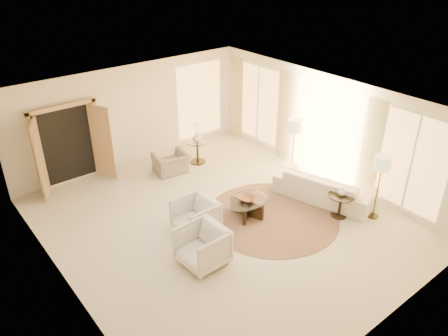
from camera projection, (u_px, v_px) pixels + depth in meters
room at (221, 168)px, 9.35m from camera, size 7.04×8.04×2.83m
windows_right at (323, 129)px, 11.34m from camera, size 0.10×6.40×2.40m
window_back_corner at (200, 100)px, 13.36m from camera, size 1.70×0.10×2.40m
curtains_right at (296, 121)px, 11.96m from camera, size 0.06×5.20×2.60m
french_doors at (69, 146)px, 11.08m from camera, size 1.95×0.66×2.16m
area_rug at (272, 216)px, 10.18m from camera, size 3.83×3.83×0.01m
sofa at (324, 187)px, 10.72m from camera, size 1.58×2.57×0.70m
armchair_left at (196, 215)px, 9.48m from camera, size 0.79×0.84×0.86m
armchair_right at (202, 245)px, 8.55m from camera, size 0.83×0.89×0.89m
accent_chair at (171, 160)px, 11.92m from camera, size 0.96×0.70×0.77m
coffee_table at (247, 206)px, 10.11m from camera, size 1.38×1.38×0.42m
end_table at (340, 202)px, 10.03m from camera, size 0.60×0.60×0.57m
side_table at (197, 150)px, 12.45m from camera, size 0.57×0.57×0.66m
floor_lamp_near at (295, 128)px, 11.35m from camera, size 0.39×0.39×1.62m
floor_lamp_far at (382, 166)px, 9.57m from camera, size 0.38×0.38×1.57m
bowl at (247, 199)px, 10.01m from camera, size 0.44×0.44×0.09m
end_vase at (342, 192)px, 9.91m from camera, size 0.20×0.20×0.18m
side_vase at (197, 137)px, 12.27m from camera, size 0.25×0.25×0.26m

